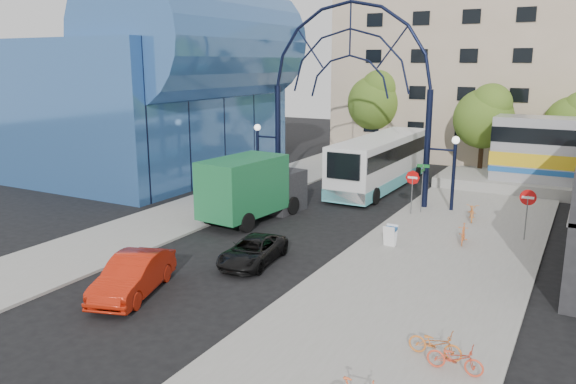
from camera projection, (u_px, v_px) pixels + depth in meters
The scene contains 21 objects.
ground at pixel (217, 268), 23.80m from camera, with size 120.00×120.00×0.00m, color black.
sidewalk_east at pixel (430, 269), 23.46m from camera, with size 8.00×56.00×0.12m, color gray.
plaza_west at pixel (186, 214), 31.95m from camera, with size 5.00×50.00×0.12m, color gray.
gateway_arch at pixel (350, 61), 33.82m from camera, with size 13.64×0.44×12.10m.
stop_sign at pixel (412, 182), 31.35m from camera, with size 0.80×0.07×2.50m.
do_not_enter_sign at pixel (528, 202), 26.75m from camera, with size 0.76×0.07×2.48m.
street_name_sign at pixel (423, 178), 31.65m from camera, with size 0.70×0.70×2.80m.
sandwich_board at pixel (390, 233), 26.12m from camera, with size 0.55×0.61×0.99m.
transit_hall at pixel (166, 87), 42.26m from camera, with size 16.50×18.00×14.50m.
apartment_block at pixel (458, 79), 51.15m from camera, with size 20.00×12.10×14.00m.
tree_north_a at pixel (485, 115), 42.04m from camera, with size 4.48×4.48×7.00m.
tree_north_b at pixel (377, 99), 49.99m from camera, with size 5.12×5.12×8.00m.
tree_north_c at pixel (575, 121), 41.02m from camera, with size 4.16×4.16×6.50m.
city_bus at pixel (381, 161), 38.59m from camera, with size 3.18×12.95×3.54m.
green_truck at pixel (254, 188), 30.79m from camera, with size 3.24×7.23×3.55m.
black_suv at pixel (253, 251), 24.18m from camera, with size 1.88×4.07×1.13m, color black.
red_sedan at pixel (133, 275), 20.93m from camera, with size 1.59×4.55×1.50m, color #B71E0B.
bike_near_a at pixel (472, 211), 30.44m from camera, with size 0.64×1.84×0.97m, color orange.
bike_near_b at pixel (463, 234), 26.52m from camera, with size 0.44×1.55×0.93m, color orange.
bike_far_a at pixel (435, 344), 16.28m from camera, with size 0.55×1.59×0.83m, color orange.
bike_far_c at pixel (455, 358), 15.49m from camera, with size 0.55×1.56×0.82m, color #E14A2D.
Camera 1 is at (13.42, -18.25, 8.52)m, focal length 35.00 mm.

